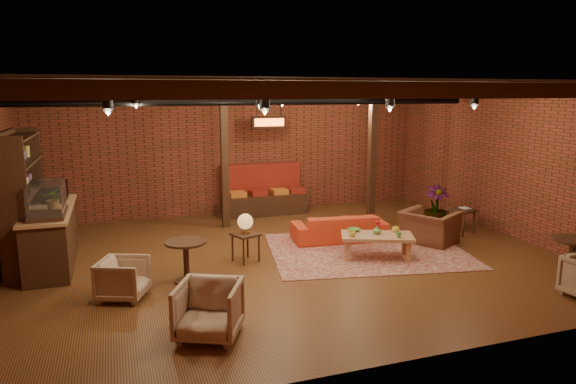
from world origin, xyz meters
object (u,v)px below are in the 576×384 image
object	(u,v)px
armchair_right	(429,222)
side_table_book	(461,211)
coffee_table	(376,237)
plant_tall	(438,165)
round_table_left	(186,254)
side_table_lamp	(245,225)
sofa	(339,227)
armchair_b	(209,307)
round_table_right	(572,254)
armchair_a	(123,277)

from	to	relation	value
armchair_right	side_table_book	xyz separation A→B (m)	(1.09, 0.40, 0.06)
coffee_table	plant_tall	xyz separation A→B (m)	(2.36, 1.54, 1.04)
round_table_left	plant_tall	size ratio (longest dim) A/B	0.24
side_table_lamp	armchair_right	xyz separation A→B (m)	(3.86, -0.08, -0.23)
sofa	round_table_left	bearing A→B (deg)	28.86
sofa	plant_tall	size ratio (longest dim) A/B	0.67
side_table_book	armchair_right	bearing A→B (deg)	-159.57
armchair_b	round_table_right	bearing A→B (deg)	24.72
side_table_book	armchair_b	bearing A→B (deg)	-153.55
coffee_table	armchair_b	distance (m)	4.12
side_table_lamp	armchair_a	bearing A→B (deg)	-153.63
side_table_lamp	armchair_right	size ratio (longest dim) A/B	0.87
side_table_book	round_table_right	distance (m)	3.17
round_table_left	armchair_right	bearing A→B (deg)	7.09
armchair_a	armchair_b	xyz separation A→B (m)	(0.99, -1.65, 0.05)
armchair_a	armchair_right	xyz separation A→B (m)	(6.02, 0.99, 0.11)
round_table_left	side_table_book	world-z (taller)	round_table_left
armchair_right	plant_tall	xyz separation A→B (m)	(0.86, 1.02, 0.99)
armchair_a	side_table_book	bearing A→B (deg)	-56.34
armchair_a	side_table_book	size ratio (longest dim) A/B	1.08
sofa	round_table_left	xyz separation A→B (m)	(-3.35, -1.38, 0.19)
coffee_table	round_table_left	xyz separation A→B (m)	(-3.53, -0.11, 0.07)
round_table_left	plant_tall	xyz separation A→B (m)	(5.89, 1.65, 0.97)
round_table_left	side_table_book	xyz separation A→B (m)	(6.12, 1.03, 0.03)
armchair_b	side_table_book	world-z (taller)	armchair_b
coffee_table	round_table_right	xyz separation A→B (m)	(2.29, -2.24, 0.12)
side_table_lamp	plant_tall	world-z (taller)	plant_tall
plant_tall	round_table_left	bearing A→B (deg)	-164.38
side_table_book	plant_tall	size ratio (longest dim) A/B	0.22
armchair_a	round_table_right	world-z (taller)	round_table_right
side_table_lamp	armchair_right	distance (m)	3.86
sofa	side_table_lamp	xyz separation A→B (m)	(-2.18, -0.67, 0.40)
armchair_right	side_table_book	size ratio (longest dim) A/B	1.63
side_table_lamp	coffee_table	bearing A→B (deg)	-14.26
side_table_lamp	armchair_a	distance (m)	2.44
armchair_a	armchair_b	bearing A→B (deg)	-126.40
side_table_lamp	armchair_b	xyz separation A→B (m)	(-1.17, -2.72, -0.29)
side_table_lamp	side_table_book	xyz separation A→B (m)	(4.94, 0.32, -0.18)
sofa	armchair_b	world-z (taller)	armchair_b
round_table_left	sofa	bearing A→B (deg)	22.40
side_table_lamp	plant_tall	size ratio (longest dim) A/B	0.31
armchair_a	armchair_b	size ratio (longest dim) A/B	0.86
side_table_book	round_table_left	bearing A→B (deg)	-170.44
coffee_table	plant_tall	bearing A→B (deg)	33.03
armchair_b	side_table_book	bearing A→B (deg)	52.27
round_table_left	armchair_a	bearing A→B (deg)	-159.87
armchair_b	armchair_right	world-z (taller)	armchair_right
round_table_left	side_table_book	distance (m)	6.20
armchair_a	coffee_table	bearing A→B (deg)	-61.44
round_table_right	sofa	bearing A→B (deg)	125.16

